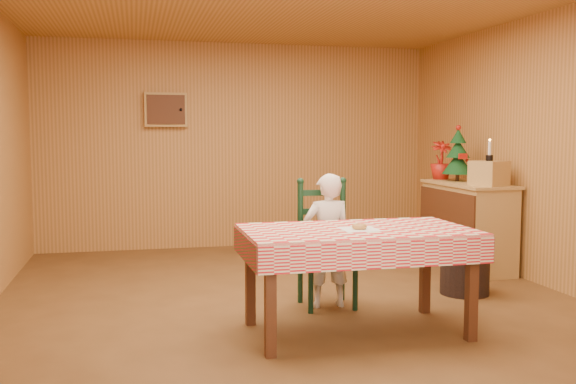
# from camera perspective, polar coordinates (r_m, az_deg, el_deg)

# --- Properties ---
(ground) EXTENTS (6.00, 6.00, 0.00)m
(ground) POSITION_cam_1_polar(r_m,az_deg,el_deg) (5.53, 0.49, -10.04)
(ground) COLOR brown
(ground) RESTS_ON ground
(cabin_walls) EXTENTS (5.10, 6.05, 2.65)m
(cabin_walls) POSITION_cam_1_polar(r_m,az_deg,el_deg) (5.86, -0.79, 8.84)
(cabin_walls) COLOR #BC8343
(cabin_walls) RESTS_ON ground
(dining_table) EXTENTS (1.66, 0.96, 0.77)m
(dining_table) POSITION_cam_1_polar(r_m,az_deg,el_deg) (4.68, 6.14, -4.24)
(dining_table) COLOR #502915
(dining_table) RESTS_ON ground
(ladder_chair) EXTENTS (0.44, 0.40, 1.08)m
(ladder_chair) POSITION_cam_1_polar(r_m,az_deg,el_deg) (5.45, 3.34, -4.84)
(ladder_chair) COLOR black
(ladder_chair) RESTS_ON ground
(seated_child) EXTENTS (0.41, 0.27, 1.12)m
(seated_child) POSITION_cam_1_polar(r_m,az_deg,el_deg) (5.39, 3.52, -4.32)
(seated_child) COLOR white
(seated_child) RESTS_ON ground
(napkin) EXTENTS (0.26, 0.26, 0.00)m
(napkin) POSITION_cam_1_polar(r_m,az_deg,el_deg) (4.63, 6.36, -3.31)
(napkin) COLOR white
(napkin) RESTS_ON dining_table
(donut) EXTENTS (0.14, 0.14, 0.04)m
(donut) POSITION_cam_1_polar(r_m,az_deg,el_deg) (4.62, 6.36, -3.07)
(donut) COLOR #B98542
(donut) RESTS_ON napkin
(shelf_unit) EXTENTS (0.54, 1.24, 0.93)m
(shelf_unit) POSITION_cam_1_polar(r_m,az_deg,el_deg) (7.19, 15.61, -2.88)
(shelf_unit) COLOR tan
(shelf_unit) RESTS_ON ground
(crate) EXTENTS (0.39, 0.39, 0.25)m
(crate) POSITION_cam_1_polar(r_m,az_deg,el_deg) (6.79, 17.43, 1.60)
(crate) COLOR tan
(crate) RESTS_ON shelf_unit
(christmas_tree) EXTENTS (0.34, 0.34, 0.62)m
(christmas_tree) POSITION_cam_1_polar(r_m,az_deg,el_deg) (7.35, 14.86, 3.14)
(christmas_tree) COLOR #502915
(christmas_tree) RESTS_ON shelf_unit
(flower_arrangement) EXTENTS (0.26, 0.26, 0.44)m
(flower_arrangement) POSITION_cam_1_polar(r_m,az_deg,el_deg) (7.59, 13.44, 2.77)
(flower_arrangement) COLOR #AC190F
(flower_arrangement) RESTS_ON shelf_unit
(candle_set) EXTENTS (0.07, 0.07, 0.22)m
(candle_set) POSITION_cam_1_polar(r_m,az_deg,el_deg) (6.78, 17.47, 3.20)
(candle_set) COLOR black
(candle_set) RESTS_ON crate
(storage_bin) EXTENTS (0.50, 0.50, 0.44)m
(storage_bin) POSITION_cam_1_polar(r_m,az_deg,el_deg) (6.08, 15.44, -6.70)
(storage_bin) COLOR black
(storage_bin) RESTS_ON ground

